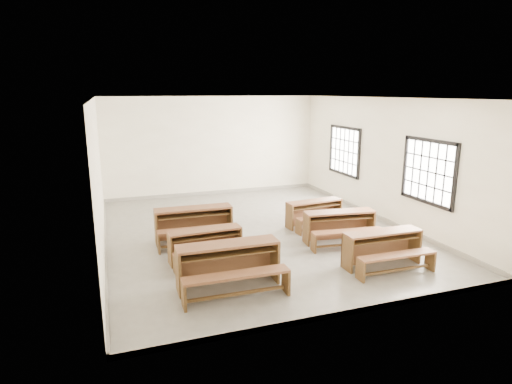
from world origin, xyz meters
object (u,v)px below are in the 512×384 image
object	(u,v)px
desk_set_0	(229,263)
desk_set_1	(206,243)
desk_set_3	(383,246)
desk_set_4	(340,225)
desk_set_2	(194,222)
desk_set_5	(315,211)

from	to	relation	value
desk_set_0	desk_set_1	bearing A→B (deg)	95.57
desk_set_3	desk_set_0	bearing A→B (deg)	179.16
desk_set_1	desk_set_4	xyz separation A→B (m)	(3.10, 0.08, 0.03)
desk_set_2	desk_set_0	bearing A→B (deg)	-86.37
desk_set_1	desk_set_4	distance (m)	3.10
desk_set_4	desk_set_5	bearing A→B (deg)	96.01
desk_set_3	desk_set_4	xyz separation A→B (m)	(-0.09, 1.49, 0.01)
desk_set_3	desk_set_1	bearing A→B (deg)	157.14
desk_set_1	desk_set_5	xyz separation A→B (m)	(3.12, 1.34, -0.00)
desk_set_3	desk_set_5	size ratio (longest dim) A/B	1.03
desk_set_2	desk_set_4	distance (m)	3.30
desk_set_2	desk_set_5	size ratio (longest dim) A/B	1.15
desk_set_0	desk_set_3	distance (m)	3.09
desk_set_0	desk_set_2	bearing A→B (deg)	93.03
desk_set_5	desk_set_3	bearing A→B (deg)	-93.94
desk_set_5	desk_set_1	bearing A→B (deg)	-162.19
desk_set_0	desk_set_1	size ratio (longest dim) A/B	1.19
desk_set_1	desk_set_5	size ratio (longest dim) A/B	0.98
desk_set_0	desk_set_3	bearing A→B (deg)	-0.84
desk_set_2	desk_set_1	bearing A→B (deg)	-89.06
desk_set_3	desk_set_5	world-z (taller)	desk_set_3
desk_set_0	desk_set_5	distance (m)	4.02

